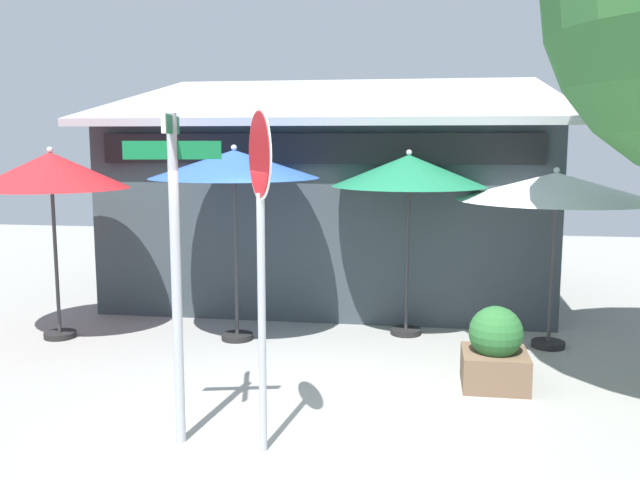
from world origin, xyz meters
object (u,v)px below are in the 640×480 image
object	(u,v)px
stop_sign	(261,217)
patio_umbrella_ivory_far_right	(556,188)
patio_umbrella_forest_green_right	(409,172)
patio_umbrella_royal_blue_center	(234,166)
street_sign_post	(175,246)
sidewalk_planter	(495,351)
patio_umbrella_crimson_left	(51,172)

from	to	relation	value
stop_sign	patio_umbrella_ivory_far_right	world-z (taller)	stop_sign
patio_umbrella_forest_green_right	patio_umbrella_royal_blue_center	bearing A→B (deg)	-164.98
street_sign_post	patio_umbrella_ivory_far_right	size ratio (longest dim) A/B	1.16
street_sign_post	stop_sign	bearing A→B (deg)	-4.19
patio_umbrella_royal_blue_center	sidewalk_planter	xyz separation A→B (m)	(3.38, -1.35, -2.01)
patio_umbrella_royal_blue_center	sidewalk_planter	distance (m)	4.15
patio_umbrella_royal_blue_center	sidewalk_planter	bearing A→B (deg)	-21.81
patio_umbrella_crimson_left	sidewalk_planter	xyz separation A→B (m)	(5.88, -1.06, -1.92)
patio_umbrella_crimson_left	patio_umbrella_forest_green_right	distance (m)	4.91
stop_sign	patio_umbrella_ivory_far_right	bearing A→B (deg)	49.68
stop_sign	sidewalk_planter	distance (m)	3.42
street_sign_post	sidewalk_planter	xyz separation A→B (m)	(3.00, 1.92, -1.42)
street_sign_post	patio_umbrella_crimson_left	xyz separation A→B (m)	(-2.87, 2.98, 0.50)
patio_umbrella_crimson_left	sidewalk_planter	world-z (taller)	patio_umbrella_crimson_left
street_sign_post	patio_umbrella_crimson_left	world-z (taller)	street_sign_post
stop_sign	patio_umbrella_ivory_far_right	xyz separation A→B (m)	(3.07, 3.62, 0.04)
sidewalk_planter	patio_umbrella_royal_blue_center	bearing A→B (deg)	158.19
stop_sign	patio_umbrella_crimson_left	bearing A→B (deg)	140.33
patio_umbrella_royal_blue_center	patio_umbrella_crimson_left	bearing A→B (deg)	-173.34
patio_umbrella_royal_blue_center	patio_umbrella_ivory_far_right	size ratio (longest dim) A/B	1.05
patio_umbrella_crimson_left	patio_umbrella_royal_blue_center	xyz separation A→B (m)	(2.50, 0.29, 0.09)
patio_umbrella_crimson_left	patio_umbrella_royal_blue_center	size ratio (longest dim) A/B	0.99
patio_umbrella_forest_green_right	patio_umbrella_ivory_far_right	distance (m)	1.95
patio_umbrella_ivory_far_right	sidewalk_planter	bearing A→B (deg)	-117.85
street_sign_post	patio_umbrella_forest_green_right	world-z (taller)	street_sign_post
street_sign_post	stop_sign	xyz separation A→B (m)	(0.80, -0.06, 0.28)
street_sign_post	patio_umbrella_royal_blue_center	distance (m)	3.35
patio_umbrella_crimson_left	street_sign_post	bearing A→B (deg)	-46.08
patio_umbrella_royal_blue_center	sidewalk_planter	world-z (taller)	patio_umbrella_royal_blue_center
stop_sign	sidewalk_planter	size ratio (longest dim) A/B	3.28
stop_sign	street_sign_post	bearing A→B (deg)	175.81
patio_umbrella_crimson_left	patio_umbrella_forest_green_right	xyz separation A→B (m)	(4.82, 0.92, -0.01)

